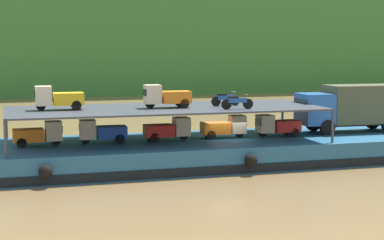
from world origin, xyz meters
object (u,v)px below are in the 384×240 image
object	(u,v)px
mini_truck_lower_fore	(224,127)
mini_truck_upper_mid	(166,96)
mini_truck_lower_mid	(168,129)
motorcycle_upper_centre	(225,99)
mini_truck_lower_aft	(102,131)
cargo_barge	(226,150)
mini_truck_lower_stern	(38,134)
motorcycle_upper_port	(237,102)
covered_lorry	(351,106)
mini_truck_lower_bow	(277,125)
mini_truck_upper_stern	(58,98)

from	to	relation	value
mini_truck_lower_fore	mini_truck_upper_mid	size ratio (longest dim) A/B	1.01
mini_truck_lower_mid	motorcycle_upper_centre	size ratio (longest dim) A/B	1.46
mini_truck_lower_fore	motorcycle_upper_centre	distance (m)	1.75
motorcycle_upper_centre	mini_truck_lower_aft	bearing A→B (deg)	178.40
mini_truck_lower_aft	mini_truck_lower_mid	size ratio (longest dim) A/B	1.01
mini_truck_lower_mid	cargo_barge	bearing A→B (deg)	-1.21
mini_truck_lower_fore	mini_truck_upper_mid	distance (m)	4.28
mini_truck_lower_aft	mini_truck_upper_mid	world-z (taller)	mini_truck_upper_mid
mini_truck_lower_stern	motorcycle_upper_port	distance (m)	11.48
cargo_barge	mini_truck_lower_mid	size ratio (longest dim) A/B	10.03
mini_truck_lower_stern	mini_truck_lower_mid	xyz separation A→B (m)	(7.54, -0.12, 0.00)
mini_truck_lower_mid	motorcycle_upper_port	bearing A→B (deg)	-31.57
mini_truck_lower_aft	motorcycle_upper_centre	world-z (taller)	motorcycle_upper_centre
mini_truck_upper_mid	cargo_barge	bearing A→B (deg)	2.59
motorcycle_upper_port	covered_lorry	bearing A→B (deg)	15.66
mini_truck_lower_stern	mini_truck_lower_fore	distance (m)	11.15
mini_truck_lower_aft	mini_truck_lower_mid	bearing A→B (deg)	-2.25
covered_lorry	motorcycle_upper_centre	size ratio (longest dim) A/B	4.16
covered_lorry	mini_truck_lower_bow	distance (m)	5.62
mini_truck_lower_stern	motorcycle_upper_port	world-z (taller)	motorcycle_upper_port
cargo_barge	mini_truck_lower_fore	xyz separation A→B (m)	(-0.06, 0.18, 1.44)
mini_truck_lower_stern	motorcycle_upper_centre	world-z (taller)	motorcycle_upper_centre
cargo_barge	mini_truck_lower_stern	distance (m)	11.30
mini_truck_lower_aft	motorcycle_upper_port	distance (m)	8.05
mini_truck_lower_stern	mini_truck_upper_stern	bearing A→B (deg)	8.78
mini_truck_lower_bow	mini_truck_upper_stern	distance (m)	13.55
mini_truck_upper_stern	mini_truck_upper_mid	world-z (taller)	same
motorcycle_upper_centre	mini_truck_upper_stern	bearing A→B (deg)	177.95
motorcycle_upper_port	mini_truck_lower_aft	bearing A→B (deg)	162.62
mini_truck_upper_stern	motorcycle_upper_port	bearing A→B (deg)	-14.08
mini_truck_lower_aft	covered_lorry	bearing A→B (deg)	0.59
covered_lorry	motorcycle_upper_port	size ratio (longest dim) A/B	4.15
mini_truck_lower_bow	mini_truck_upper_stern	bearing A→B (deg)	178.04
mini_truck_lower_aft	mini_truck_upper_stern	distance (m)	3.16
mini_truck_lower_stern	mini_truck_lower_bow	size ratio (longest dim) A/B	0.99
mini_truck_lower_mid	mini_truck_upper_mid	bearing A→B (deg)	-121.66
cargo_barge	motorcycle_upper_port	xyz separation A→B (m)	(-0.10, -2.12, 3.18)
covered_lorry	mini_truck_lower_mid	world-z (taller)	covered_lorry
covered_lorry	mini_truck_lower_fore	xyz separation A→B (m)	(-8.93, -0.22, -1.00)
cargo_barge	covered_lorry	bearing A→B (deg)	2.58
covered_lorry	mini_truck_lower_stern	size ratio (longest dim) A/B	2.85
cargo_barge	mini_truck_lower_fore	size ratio (longest dim) A/B	9.92
mini_truck_lower_mid	motorcycle_upper_centre	world-z (taller)	motorcycle_upper_centre
covered_lorry	mini_truck_upper_mid	distance (m)	12.74
motorcycle_upper_port	mini_truck_upper_mid	bearing A→B (deg)	152.45
covered_lorry	motorcycle_upper_centre	world-z (taller)	covered_lorry
mini_truck_lower_aft	cargo_barge	bearing A→B (deg)	-1.75
cargo_barge	mini_truck_upper_mid	distance (m)	5.15
cargo_barge	motorcycle_upper_centre	xyz separation A→B (m)	(-0.06, 0.02, 3.18)
cargo_barge	mini_truck_lower_mid	distance (m)	3.94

